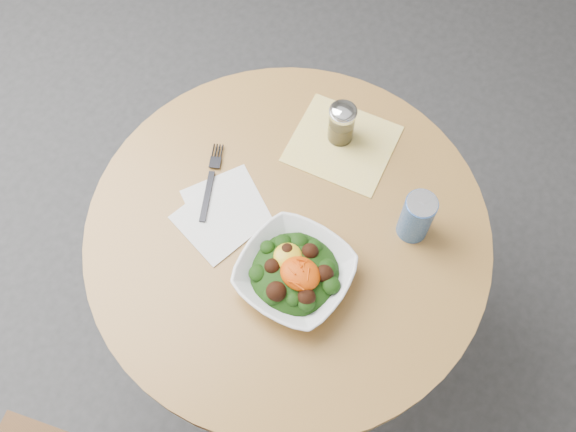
% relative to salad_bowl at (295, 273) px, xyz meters
% --- Properties ---
extents(ground, '(6.00, 6.00, 0.00)m').
position_rel_salad_bowl_xyz_m(ground, '(-0.07, 0.09, -0.78)').
color(ground, '#2F2E31').
rests_on(ground, ground).
extents(table, '(0.90, 0.90, 0.75)m').
position_rel_salad_bowl_xyz_m(table, '(-0.07, 0.09, -0.23)').
color(table, black).
rests_on(table, ground).
extents(cloth_napkin, '(0.25, 0.24, 0.00)m').
position_rel_salad_bowl_xyz_m(cloth_napkin, '(-0.08, 0.35, -0.03)').
color(cloth_napkin, '#DDB20B').
rests_on(cloth_napkin, table).
extents(paper_napkins, '(0.22, 0.25, 0.00)m').
position_rel_salad_bowl_xyz_m(paper_napkins, '(-0.22, 0.05, -0.03)').
color(paper_napkins, silver).
rests_on(paper_napkins, table).
extents(salad_bowl, '(0.24, 0.24, 0.09)m').
position_rel_salad_bowl_xyz_m(salad_bowl, '(0.00, 0.00, 0.00)').
color(salad_bowl, silver).
rests_on(salad_bowl, table).
extents(fork, '(0.10, 0.19, 0.00)m').
position_rel_salad_bowl_xyz_m(fork, '(-0.29, 0.10, -0.03)').
color(fork, black).
rests_on(fork, table).
extents(spice_shaker, '(0.06, 0.06, 0.12)m').
position_rel_salad_bowl_xyz_m(spice_shaker, '(-0.09, 0.36, 0.02)').
color(spice_shaker, silver).
rests_on(spice_shaker, table).
extents(beverage_can, '(0.07, 0.07, 0.13)m').
position_rel_salad_bowl_xyz_m(beverage_can, '(0.16, 0.23, 0.03)').
color(beverage_can, navy).
rests_on(beverage_can, table).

